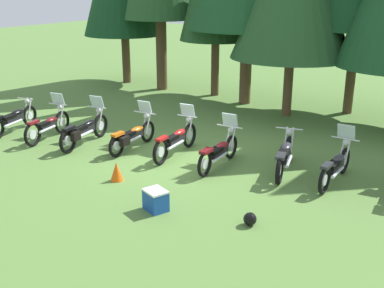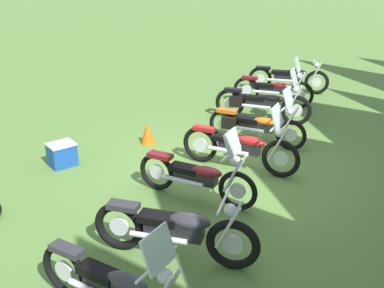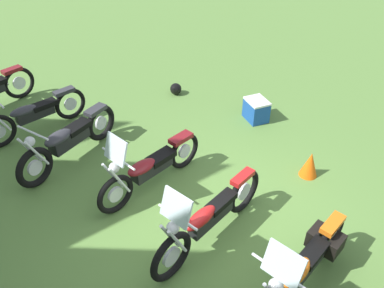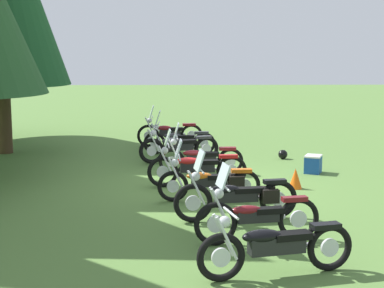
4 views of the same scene
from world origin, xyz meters
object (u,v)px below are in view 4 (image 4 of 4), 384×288
object	(u,v)px
motorcycle_7	(178,140)
picnic_cooler	(313,164)
motorcycle_6	(179,147)
traffic_cone	(295,178)
motorcycle_0	(275,246)
motorcycle_4	(196,167)
motorcycle_8	(169,132)
motorcycle_1	(256,216)
motorcycle_2	(238,196)
motorcycle_3	(211,181)
dropped_helmet	(283,154)
motorcycle_5	(200,157)

from	to	relation	value
motorcycle_7	picnic_cooler	bearing A→B (deg)	143.12
motorcycle_6	picnic_cooler	xyz separation A→B (m)	(-1.56, -3.56, -0.23)
motorcycle_7	traffic_cone	world-z (taller)	motorcycle_7
motorcycle_0	picnic_cooler	size ratio (longest dim) A/B	3.81
motorcycle_4	picnic_cooler	size ratio (longest dim) A/B	3.85
motorcycle_4	picnic_cooler	bearing A→B (deg)	-157.54
motorcycle_4	motorcycle_8	size ratio (longest dim) A/B	1.09
motorcycle_6	motorcycle_8	distance (m)	2.91
motorcycle_1	motorcycle_2	bearing A→B (deg)	-93.39
motorcycle_1	motorcycle_8	distance (m)	10.39
motorcycle_0	picnic_cooler	world-z (taller)	motorcycle_0
motorcycle_3	motorcycle_0	bearing A→B (deg)	96.46
motorcycle_1	motorcycle_6	xyz separation A→B (m)	(7.38, 1.30, -0.00)
dropped_helmet	traffic_cone	bearing A→B (deg)	174.65
motorcycle_1	motorcycle_5	size ratio (longest dim) A/B	0.99
motorcycle_0	motorcycle_3	world-z (taller)	motorcycle_3
motorcycle_0	motorcycle_6	distance (m)	9.02
motorcycle_2	picnic_cooler	distance (m)	5.07
motorcycle_3	motorcycle_4	size ratio (longest dim) A/B	0.94
dropped_helmet	motorcycle_1	bearing A→B (deg)	167.06
motorcycle_1	traffic_cone	world-z (taller)	motorcycle_1
motorcycle_8	picnic_cooler	xyz separation A→B (m)	(-4.45, -3.88, -0.25)
motorcycle_8	traffic_cone	bearing A→B (deg)	112.08
motorcycle_2	motorcycle_8	size ratio (longest dim) A/B	1.10
motorcycle_4	picnic_cooler	world-z (taller)	motorcycle_4
motorcycle_1	motorcycle_4	bearing A→B (deg)	-88.71
picnic_cooler	dropped_helmet	distance (m)	2.09
motorcycle_0	motorcycle_6	xyz separation A→B (m)	(8.92, 1.39, 0.01)
motorcycle_6	dropped_helmet	size ratio (longest dim) A/B	8.42
motorcycle_7	picnic_cooler	world-z (taller)	motorcycle_7
traffic_cone	motorcycle_5	bearing A→B (deg)	51.74
motorcycle_3	motorcycle_4	bearing A→B (deg)	-81.06
motorcycle_8	dropped_helmet	distance (m)	4.20
motorcycle_2	picnic_cooler	bearing A→B (deg)	-127.48
motorcycle_0	traffic_cone	bearing A→B (deg)	-117.22
motorcycle_2	motorcycle_7	world-z (taller)	motorcycle_2
motorcycle_3	dropped_helmet	distance (m)	5.54
motorcycle_0	motorcycle_8	xyz separation A→B (m)	(11.80, 1.71, 0.03)
motorcycle_6	picnic_cooler	world-z (taller)	motorcycle_6
motorcycle_0	motorcycle_5	size ratio (longest dim) A/B	1.06
motorcycle_1	picnic_cooler	bearing A→B (deg)	-121.78
motorcycle_2	picnic_cooler	xyz separation A→B (m)	(4.44, -2.43, -0.24)
motorcycle_8	dropped_helmet	size ratio (longest dim) A/B	7.96
motorcycle_1	picnic_cooler	xyz separation A→B (m)	(5.82, -2.26, -0.23)
motorcycle_3	motorcycle_8	world-z (taller)	motorcycle_8
motorcycle_1	dropped_helmet	bearing A→B (deg)	-113.49
motorcycle_6	motorcycle_7	xyz separation A→B (m)	(1.33, 0.01, -0.00)
motorcycle_4	picnic_cooler	xyz separation A→B (m)	(1.55, -3.15, -0.24)
motorcycle_6	traffic_cone	world-z (taller)	motorcycle_6
motorcycle_0	traffic_cone	distance (m)	5.72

